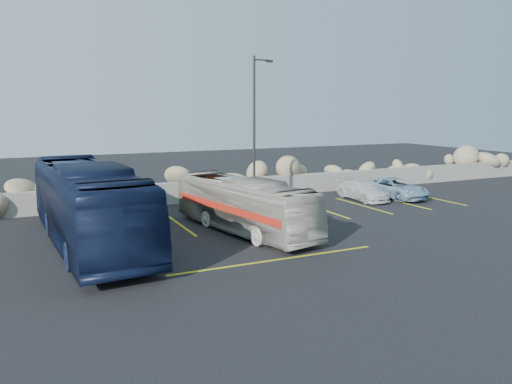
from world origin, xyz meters
name	(u,v)px	position (x,y,z in m)	size (l,w,h in m)	color
ground	(304,258)	(0.00, 0.00, 0.00)	(90.00, 90.00, 0.00)	black
seawall	(196,191)	(0.00, 12.00, 0.60)	(60.00, 0.40, 1.20)	gray
riprap_pile	(189,177)	(0.00, 13.20, 1.30)	(54.00, 2.80, 2.60)	#978563
parking_lines	(327,216)	(4.64, 5.57, 0.01)	(18.16, 9.36, 0.01)	gold
lamppost	(255,127)	(2.56, 9.50, 4.30)	(1.14, 0.18, 8.00)	#312D2B
vintage_bus	(244,205)	(-0.37, 4.46, 1.17)	(1.97, 8.41, 2.34)	beige
tour_coach	(88,204)	(-6.66, 5.15, 1.61)	(2.70, 11.55, 3.22)	#101936
car_a	(244,198)	(1.52, 8.70, 0.63)	(1.49, 3.71, 1.26)	silver
car_c	(363,191)	(9.00, 8.45, 0.55)	(1.53, 3.77, 1.09)	silver
car_d	(395,188)	(11.15, 8.10, 0.59)	(1.97, 4.27, 1.19)	#8AADC5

